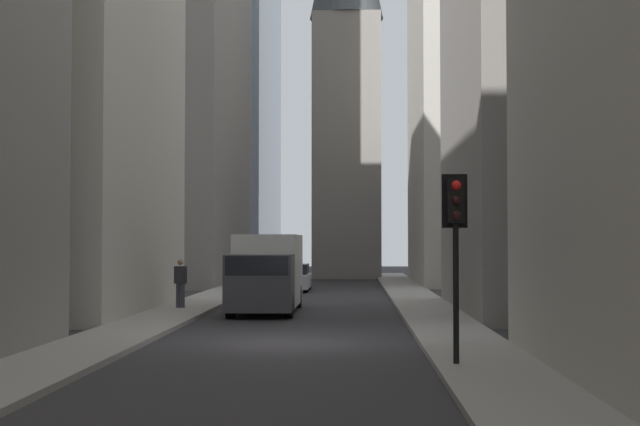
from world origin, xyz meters
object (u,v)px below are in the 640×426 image
object	(u,v)px
delivery_truck	(267,272)
traffic_light_foreground	(456,224)
sedan_silver	(293,278)
pedestrian	(180,281)

from	to	relation	value
delivery_truck	traffic_light_foreground	size ratio (longest dim) A/B	1.69
sedan_silver	traffic_light_foreground	size ratio (longest dim) A/B	1.12
traffic_light_foreground	delivery_truck	bearing A→B (deg)	20.69
delivery_truck	pedestrian	size ratio (longest dim) A/B	3.61
traffic_light_foreground	pedestrian	xyz separation A→B (m)	(14.29, 8.49, -1.83)
sedan_silver	pedestrian	world-z (taller)	pedestrian
sedan_silver	traffic_light_foreground	bearing A→B (deg)	-169.19
traffic_light_foreground	pedestrian	bearing A→B (deg)	30.72
sedan_silver	traffic_light_foreground	distance (m)	28.00
sedan_silver	pedestrian	bearing A→B (deg)	166.08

